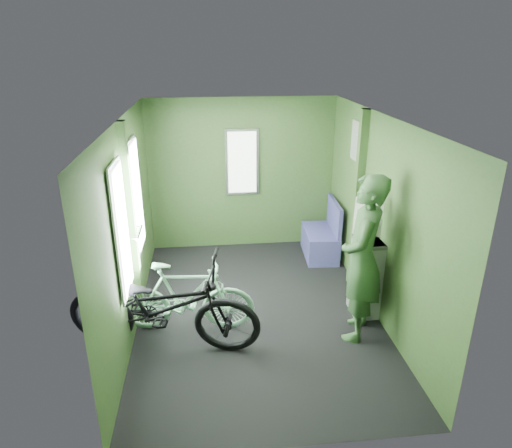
{
  "coord_description": "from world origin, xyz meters",
  "views": [
    {
      "loc": [
        -0.53,
        -4.68,
        3.02
      ],
      "look_at": [
        0.0,
        0.1,
        1.1
      ],
      "focal_mm": 32.0,
      "sensor_mm": 36.0,
      "label": 1
    }
  ],
  "objects_px": {
    "bicycle_black": "(166,349)",
    "bench_seat": "(321,240)",
    "waste_box": "(365,277)",
    "passenger": "(362,259)",
    "bicycle_mint": "(188,332)"
  },
  "relations": [
    {
      "from": "bicycle_mint",
      "to": "bench_seat",
      "type": "xyz_separation_m",
      "value": [
        1.96,
        1.77,
        0.25
      ]
    },
    {
      "from": "bicycle_black",
      "to": "bench_seat",
      "type": "relative_size",
      "value": 2.35
    },
    {
      "from": "bicycle_mint",
      "to": "waste_box",
      "type": "bearing_deg",
      "value": -79.67
    },
    {
      "from": "passenger",
      "to": "waste_box",
      "type": "height_order",
      "value": "passenger"
    },
    {
      "from": "bicycle_black",
      "to": "bench_seat",
      "type": "distance_m",
      "value": 3.01
    },
    {
      "from": "waste_box",
      "to": "bench_seat",
      "type": "xyz_separation_m",
      "value": [
        -0.12,
        1.59,
        -0.22
      ]
    },
    {
      "from": "bicycle_black",
      "to": "bench_seat",
      "type": "xyz_separation_m",
      "value": [
        2.19,
        2.06,
        0.25
      ]
    },
    {
      "from": "passenger",
      "to": "waste_box",
      "type": "relative_size",
      "value": 1.94
    },
    {
      "from": "bicycle_black",
      "to": "bicycle_mint",
      "type": "distance_m",
      "value": 0.37
    },
    {
      "from": "passenger",
      "to": "bench_seat",
      "type": "xyz_separation_m",
      "value": [
        0.1,
        1.99,
        -0.66
      ]
    },
    {
      "from": "waste_box",
      "to": "bicycle_mint",
      "type": "bearing_deg",
      "value": -175.03
    },
    {
      "from": "bicycle_black",
      "to": "waste_box",
      "type": "xyz_separation_m",
      "value": [
        2.3,
        0.47,
        0.47
      ]
    },
    {
      "from": "passenger",
      "to": "waste_box",
      "type": "bearing_deg",
      "value": 176.88
    },
    {
      "from": "bicycle_mint",
      "to": "bicycle_black",
      "type": "bearing_deg",
      "value": 147.6
    },
    {
      "from": "bench_seat",
      "to": "bicycle_mint",
      "type": "bearing_deg",
      "value": -134.46
    }
  ]
}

